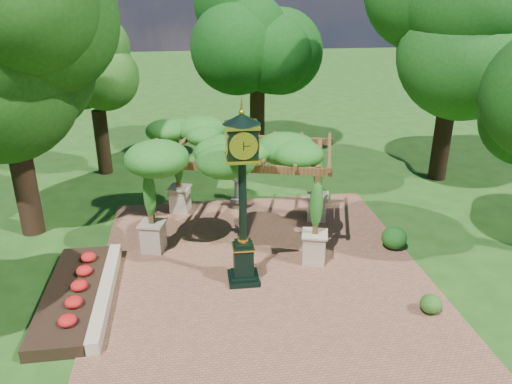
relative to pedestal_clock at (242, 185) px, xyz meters
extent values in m
plane|color=#1E4714|center=(0.62, -0.82, -3.12)|extent=(120.00, 120.00, 0.00)
cube|color=brown|center=(0.62, 0.18, -3.10)|extent=(10.00, 12.00, 0.04)
cube|color=#C6B793|center=(-3.98, -0.32, -2.92)|extent=(0.35, 5.00, 0.40)
cube|color=red|center=(-4.88, -0.32, -2.94)|extent=(1.50, 5.00, 0.36)
cube|color=black|center=(0.00, 0.00, -3.02)|extent=(0.93, 0.93, 0.14)
cube|color=black|center=(0.00, 0.00, -2.40)|extent=(0.58, 0.58, 1.03)
cube|color=gold|center=(0.00, 0.00, -1.94)|extent=(0.65, 0.65, 0.05)
cylinder|color=black|center=(0.00, 0.00, -0.45)|extent=(0.23, 0.23, 2.63)
cube|color=black|center=(0.00, 0.00, 1.26)|extent=(0.81, 0.81, 0.80)
cylinder|color=white|center=(-0.01, -0.41, 1.26)|extent=(0.69, 0.04, 0.69)
cone|color=black|center=(0.00, 0.00, 1.89)|extent=(1.04, 1.04, 0.29)
sphere|color=gold|center=(0.00, 0.00, 2.07)|extent=(0.16, 0.16, 0.16)
cube|color=#C0AC8F|center=(-2.75, 2.29, -2.60)|extent=(0.86, 0.86, 0.96)
cube|color=brown|center=(-2.75, 2.29, -1.08)|extent=(0.21, 0.21, 1.97)
cube|color=#C0AC8F|center=(2.37, 0.81, -2.60)|extent=(0.86, 0.86, 0.96)
cube|color=brown|center=(2.37, 0.81, -1.08)|extent=(0.21, 0.21, 1.97)
cube|color=#C0AC8F|center=(-1.86, 5.37, -2.60)|extent=(0.86, 0.86, 0.96)
cube|color=brown|center=(-1.86, 5.37, -1.08)|extent=(0.21, 0.21, 1.97)
cube|color=#C0AC8F|center=(3.26, 3.89, -2.60)|extent=(0.86, 0.86, 0.96)
cube|color=brown|center=(3.26, 3.89, -1.08)|extent=(0.21, 0.21, 1.97)
cube|color=brown|center=(-0.19, 1.55, -0.01)|extent=(5.99, 1.86, 0.23)
cube|color=brown|center=(0.70, 4.63, -0.01)|extent=(5.99, 1.86, 0.23)
ellipsoid|color=#22611B|center=(0.25, 3.09, 0.28)|extent=(7.01, 5.41, 1.07)
cube|color=#96978F|center=(0.50, 6.23, -3.08)|extent=(0.62, 0.62, 0.10)
cylinder|color=#96978F|center=(0.50, 6.23, -2.64)|extent=(0.31, 0.31, 0.88)
cylinder|color=#96978F|center=(0.50, 6.23, -2.18)|extent=(0.58, 0.58, 0.05)
ellipsoid|color=#255819|center=(4.83, -2.30, -2.82)|extent=(0.74, 0.74, 0.53)
ellipsoid|color=#184E16|center=(5.26, 1.29, -2.70)|extent=(1.05, 1.05, 0.76)
ellipsoid|color=#225719|center=(3.81, 5.26, -2.75)|extent=(0.76, 0.76, 0.67)
cylinder|color=#321E14|center=(-7.15, 4.35, -1.31)|extent=(0.79, 0.79, 3.62)
cylinder|color=black|center=(-5.41, 10.42, -1.62)|extent=(0.65, 0.65, 3.01)
ellipsoid|color=#275518|center=(-5.41, 10.42, 2.27)|extent=(3.31, 3.31, 4.76)
cylinder|color=#312213|center=(2.24, 12.63, -1.35)|extent=(0.78, 0.78, 3.54)
ellipsoid|color=#0F3B0E|center=(2.24, 12.63, 3.21)|extent=(4.54, 4.54, 5.59)
cylinder|color=black|center=(9.94, 7.50, -1.18)|extent=(0.78, 0.78, 3.88)
ellipsoid|color=#1A5217|center=(9.94, 7.50, 3.83)|extent=(6.02, 6.02, 6.13)
camera|label=1|loc=(-1.44, -12.82, 5.11)|focal=35.00mm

